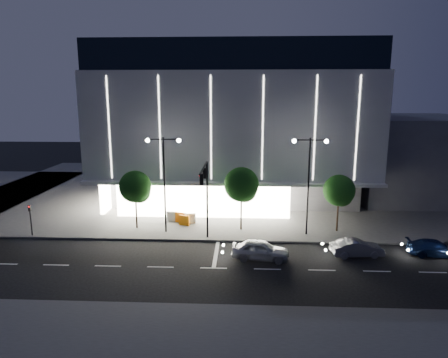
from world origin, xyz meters
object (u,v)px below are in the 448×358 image
object	(u,v)px
barrier_d	(172,216)
tree_right	(339,192)
car_lead	(260,250)
street_lamp_east	(309,172)
barrier_b	(190,218)
street_lamp_west	(164,171)
car_third	(436,248)
car_second	(357,248)
tree_left	(136,188)
traffic_mast	(206,188)
tree_mid	(242,186)
barrier_c	(184,220)
barrier_a	(181,217)
ped_signal_far	(30,217)

from	to	relation	value
barrier_d	tree_right	bearing A→B (deg)	-3.36
tree_right	car_lead	xyz separation A→B (m)	(-7.48, -6.70, -3.12)
street_lamp_east	barrier_b	xyz separation A→B (m)	(-11.07, 2.67, -5.31)
street_lamp_west	car_third	bearing A→B (deg)	-10.74
car_second	barrier_d	bearing A→B (deg)	57.30
car_lead	street_lamp_west	bearing A→B (deg)	63.91
tree_left	tree_right	size ratio (longest dim) A/B	1.04
traffic_mast	tree_mid	size ratio (longest dim) A/B	1.15
traffic_mast	car_second	distance (m)	13.18
street_lamp_west	car_second	xyz separation A→B (m)	(16.27, -4.69, -5.28)
barrier_b	car_third	bearing A→B (deg)	-29.28
traffic_mast	street_lamp_west	world-z (taller)	street_lamp_west
tree_left	traffic_mast	bearing A→B (deg)	-27.84
tree_left	car_third	size ratio (longest dim) A/B	1.31
tree_right	barrier_c	distance (m)	14.97
barrier_a	barrier_d	world-z (taller)	same
barrier_a	barrier_d	xyz separation A→B (m)	(-0.91, 0.31, 0.00)
traffic_mast	barrier_a	bearing A→B (deg)	118.72
ped_signal_far	barrier_d	distance (m)	12.98
tree_right	barrier_d	world-z (taller)	tree_right
traffic_mast	car_third	size ratio (longest dim) A/B	1.62
tree_left	tree_right	xyz separation A→B (m)	(19.00, -0.00, -0.15)
ped_signal_far	car_third	distance (m)	34.75
tree_right	car_lead	bearing A→B (deg)	-138.16
traffic_mast	tree_mid	xyz separation A→B (m)	(3.03, 3.68, -0.69)
car_second	ped_signal_far	bearing A→B (deg)	76.84
car_third	barrier_a	xyz separation A→B (m)	(-21.67, 7.20, 0.02)
tree_right	barrier_a	distance (m)	15.54
car_lead	barrier_d	bearing A→B (deg)	51.24
barrier_c	barrier_a	bearing A→B (deg)	139.94
tree_left	barrier_b	xyz separation A→B (m)	(4.90, 1.65, -3.38)
tree_left	barrier_c	distance (m)	5.65
barrier_b	ped_signal_far	bearing A→B (deg)	-174.03
ped_signal_far	barrier_c	size ratio (longest dim) A/B	2.73
tree_mid	car_second	world-z (taller)	tree_mid
street_lamp_east	car_lead	size ratio (longest dim) A/B	2.00
car_lead	traffic_mast	bearing A→B (deg)	63.96
tree_right	barrier_a	bearing A→B (deg)	172.85
tree_mid	car_third	bearing A→B (deg)	-18.82
barrier_b	barrier_d	bearing A→B (deg)	152.99
traffic_mast	tree_left	world-z (taller)	traffic_mast
barrier_d	barrier_c	bearing A→B (deg)	-36.79
barrier_c	barrier_d	bearing A→B (deg)	160.56
tree_left	tree_mid	bearing A→B (deg)	0.00
car_lead	barrier_b	xyz separation A→B (m)	(-6.62, 8.34, -0.12)
tree_right	barrier_b	size ratio (longest dim) A/B	5.01
street_lamp_east	car_lead	xyz separation A→B (m)	(-4.45, -5.68, -5.19)
ped_signal_far	barrier_d	xyz separation A→B (m)	(12.03, 4.72, -1.24)
ped_signal_far	tree_mid	size ratio (longest dim) A/B	0.49
tree_right	tree_mid	bearing A→B (deg)	180.00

